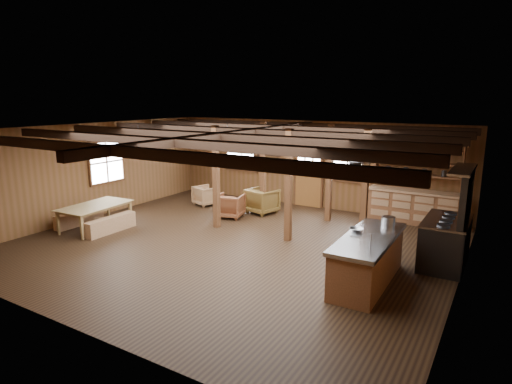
# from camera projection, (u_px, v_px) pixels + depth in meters

# --- Properties ---
(room) EXTENTS (10.04, 9.04, 2.84)m
(room) POSITION_uv_depth(u_px,v_px,m) (232.00, 189.00, 10.15)
(room) COLOR black
(room) RESTS_ON ground
(ceiling_joists) EXTENTS (9.80, 8.82, 0.18)m
(ceiling_joists) POSITION_uv_depth(u_px,v_px,m) (236.00, 134.00, 10.02)
(ceiling_joists) COLOR black
(ceiling_joists) RESTS_ON ceiling
(timber_posts) EXTENTS (3.95, 2.35, 2.80)m
(timber_posts) POSITION_uv_depth(u_px,v_px,m) (291.00, 177.00, 11.63)
(timber_posts) COLOR #492815
(timber_posts) RESTS_ON floor
(back_door) EXTENTS (1.02, 0.08, 2.15)m
(back_door) POSITION_uv_depth(u_px,v_px,m) (308.00, 180.00, 13.99)
(back_door) COLOR brown
(back_door) RESTS_ON floor
(window_back_left) EXTENTS (1.32, 0.06, 1.32)m
(window_back_left) POSITION_uv_depth(u_px,v_px,m) (242.00, 153.00, 15.15)
(window_back_left) COLOR white
(window_back_left) RESTS_ON wall_back
(window_back_right) EXTENTS (1.02, 0.06, 1.32)m
(window_back_right) POSITION_uv_depth(u_px,v_px,m) (348.00, 161.00, 13.19)
(window_back_right) COLOR white
(window_back_right) RESTS_ON wall_back
(window_left) EXTENTS (0.14, 1.24, 1.32)m
(window_left) POSITION_uv_depth(u_px,v_px,m) (106.00, 162.00, 13.02)
(window_left) COLOR white
(window_left) RESTS_ON wall_back
(notice_boards) EXTENTS (1.08, 0.03, 0.90)m
(notice_boards) POSITION_uv_depth(u_px,v_px,m) (269.00, 154.00, 14.58)
(notice_boards) COLOR beige
(notice_boards) RESTS_ON wall_back
(back_counter) EXTENTS (2.55, 0.60, 2.45)m
(back_counter) POSITION_uv_depth(u_px,v_px,m) (414.00, 203.00, 12.13)
(back_counter) COLOR brown
(back_counter) RESTS_ON floor
(pendant_lamps) EXTENTS (1.86, 2.36, 0.66)m
(pendant_lamps) POSITION_uv_depth(u_px,v_px,m) (185.00, 144.00, 11.93)
(pendant_lamps) COLOR #2B2B2D
(pendant_lamps) RESTS_ON ceiling
(pot_rack) EXTENTS (0.37, 3.00, 0.41)m
(pot_rack) POSITION_uv_depth(u_px,v_px,m) (365.00, 159.00, 8.62)
(pot_rack) COLOR #2B2B2D
(pot_rack) RESTS_ON ceiling
(kitchen_island) EXTENTS (0.91, 2.51, 1.20)m
(kitchen_island) POSITION_uv_depth(u_px,v_px,m) (368.00, 259.00, 8.22)
(kitchen_island) COLOR brown
(kitchen_island) RESTS_ON floor
(step_stool) EXTENTS (0.50, 0.39, 0.41)m
(step_stool) POSITION_uv_depth(u_px,v_px,m) (362.00, 251.00, 9.47)
(step_stool) COLOR olive
(step_stool) RESTS_ON floor
(commercial_range) EXTENTS (0.88, 1.72, 2.12)m
(commercial_range) POSITION_uv_depth(u_px,v_px,m) (448.00, 235.00, 9.05)
(commercial_range) COLOR #2B2B2D
(commercial_range) RESTS_ON floor
(dining_table) EXTENTS (1.18, 1.97, 0.67)m
(dining_table) POSITION_uv_depth(u_px,v_px,m) (97.00, 217.00, 11.65)
(dining_table) COLOR olive
(dining_table) RESTS_ON floor
(bench_wall) EXTENTS (0.27, 1.45, 0.40)m
(bench_wall) POSITION_uv_depth(u_px,v_px,m) (80.00, 218.00, 12.05)
(bench_wall) COLOR olive
(bench_wall) RESTS_ON floor
(bench_aisle) EXTENTS (0.28, 1.50, 0.41)m
(bench_aisle) POSITION_uv_depth(u_px,v_px,m) (111.00, 225.00, 11.40)
(bench_aisle) COLOR olive
(bench_aisle) RESTS_ON floor
(armchair_a) EXTENTS (0.92, 0.94, 0.71)m
(armchair_a) POSITION_uv_depth(u_px,v_px,m) (230.00, 206.00, 12.79)
(armchair_a) COLOR brown
(armchair_a) RESTS_ON floor
(armchair_b) EXTENTS (1.00, 1.01, 0.78)m
(armchair_b) POSITION_uv_depth(u_px,v_px,m) (262.00, 201.00, 13.26)
(armchair_b) COLOR brown
(armchair_b) RESTS_ON floor
(armchair_c) EXTENTS (0.88, 0.89, 0.64)m
(armchair_c) POSITION_uv_depth(u_px,v_px,m) (206.00, 195.00, 14.27)
(armchair_c) COLOR #9A6E46
(armchair_c) RESTS_ON floor
(counter_pot) EXTENTS (0.28, 0.28, 0.17)m
(counter_pot) POSITION_uv_depth(u_px,v_px,m) (388.00, 221.00, 8.86)
(counter_pot) COLOR #ACAEB3
(counter_pot) RESTS_ON kitchen_island
(bowl) EXTENTS (0.32, 0.32, 0.07)m
(bowl) POSITION_uv_depth(u_px,v_px,m) (356.00, 230.00, 8.44)
(bowl) COLOR silver
(bowl) RESTS_ON kitchen_island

